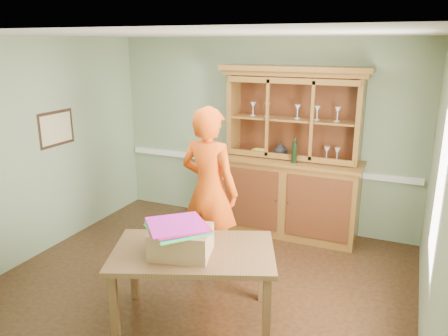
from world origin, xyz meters
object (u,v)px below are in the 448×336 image
at_px(cardboard_box, 181,242).
at_px(person, 209,191).
at_px(china_hutch, 289,178).
at_px(dining_table, 194,259).

bearing_deg(cardboard_box, person, 102.32).
xyz_separation_m(china_hutch, dining_table, (-0.27, -2.37, -0.15)).
relative_size(china_hutch, person, 1.19).
height_order(dining_table, person, person).
height_order(china_hutch, person, china_hutch).
distance_m(cardboard_box, person, 1.13).
distance_m(dining_table, person, 1.08).
bearing_deg(person, dining_table, 113.26).
relative_size(cardboard_box, person, 0.27).
xyz_separation_m(dining_table, person, (-0.30, 0.99, 0.32)).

